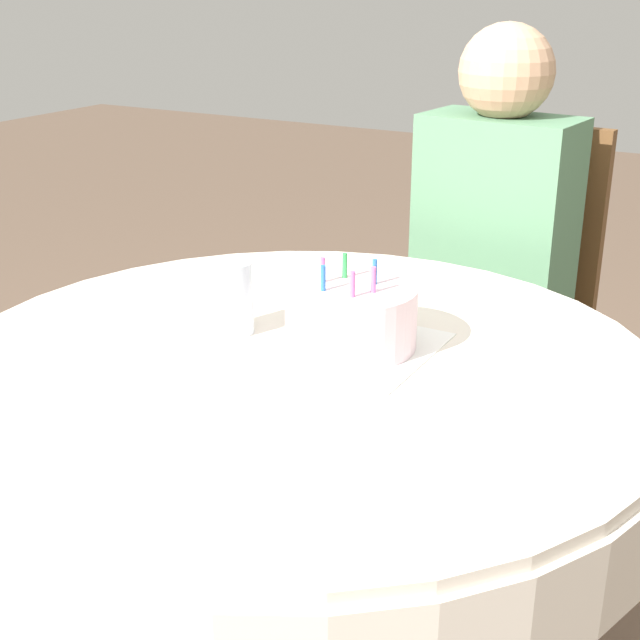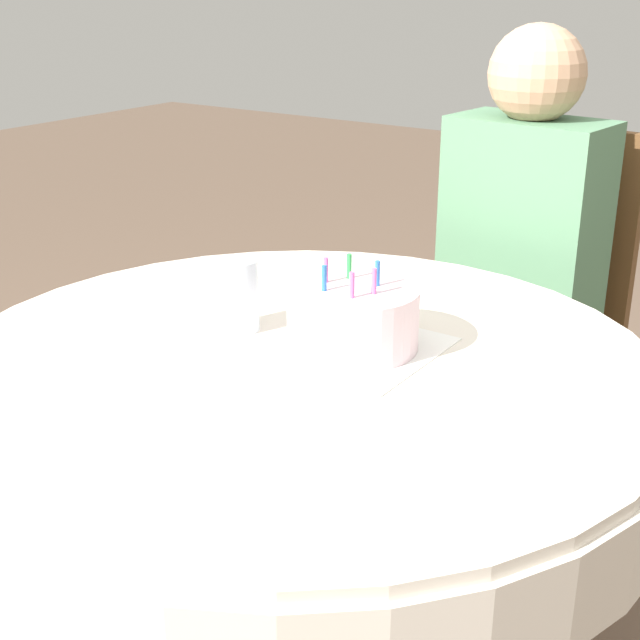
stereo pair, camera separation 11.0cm
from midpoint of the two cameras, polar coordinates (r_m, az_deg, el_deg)
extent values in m
cylinder|color=silver|center=(1.39, 0.86, -2.78)|extent=(1.13, 1.13, 0.02)
cylinder|color=silver|center=(1.43, 0.85, -5.59)|extent=(1.15, 1.15, 0.13)
cylinder|color=brown|center=(1.58, -15.79, -16.32)|extent=(0.05, 0.05, 0.72)
cylinder|color=brown|center=(1.95, -1.74, -7.51)|extent=(0.05, 0.05, 0.72)
cylinder|color=brown|center=(1.71, 15.79, -12.99)|extent=(0.05, 0.05, 0.72)
cube|color=brown|center=(2.16, 13.59, -3.14)|extent=(0.45, 0.45, 0.04)
cube|color=brown|center=(2.23, 16.49, 5.09)|extent=(0.38, 0.07, 0.53)
cylinder|color=brown|center=(2.20, 6.67, -8.72)|extent=(0.04, 0.04, 0.41)
cylinder|color=brown|center=(2.06, 15.23, -11.75)|extent=(0.04, 0.04, 0.41)
cylinder|color=brown|center=(2.48, 11.35, -5.38)|extent=(0.04, 0.04, 0.41)
cylinder|color=brown|center=(2.35, 19.09, -7.76)|extent=(0.04, 0.04, 0.41)
cylinder|color=tan|center=(2.18, 9.39, -8.68)|extent=(0.09, 0.09, 0.44)
cylinder|color=tan|center=(2.11, 13.37, -10.06)|extent=(0.09, 0.09, 0.44)
cube|color=#568460|center=(2.06, 14.31, 4.53)|extent=(0.35, 0.22, 0.57)
sphere|color=tan|center=(1.99, 15.33, 14.96)|extent=(0.20, 0.20, 0.20)
cube|color=white|center=(1.43, 4.31, -1.76)|extent=(0.26, 0.26, 0.00)
cylinder|color=silver|center=(1.41, 4.37, 0.13)|extent=(0.21, 0.21, 0.10)
cylinder|color=#D166B2|center=(1.36, 5.81, 2.46)|extent=(0.01, 0.01, 0.04)
cylinder|color=blue|center=(1.40, 5.96, 2.96)|extent=(0.01, 0.01, 0.04)
cylinder|color=green|center=(1.43, 4.10, 3.43)|extent=(0.01, 0.01, 0.04)
cylinder|color=#D166B2|center=(1.41, 2.53, 3.21)|extent=(0.01, 0.01, 0.04)
cylinder|color=blue|center=(1.37, 2.58, 2.66)|extent=(0.01, 0.01, 0.04)
cylinder|color=#D166B2|center=(1.34, 4.42, 2.21)|extent=(0.01, 0.01, 0.04)
cylinder|color=silver|center=(1.48, -3.10, 1.58)|extent=(0.07, 0.07, 0.12)
camera|label=1|loc=(0.06, -87.70, 0.91)|focal=50.00mm
camera|label=2|loc=(0.06, 92.30, -0.91)|focal=50.00mm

